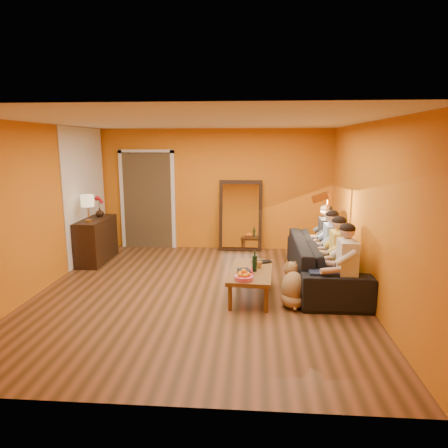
# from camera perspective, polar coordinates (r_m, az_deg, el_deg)

# --- Properties ---
(room_shell) EXTENTS (5.00, 5.50, 2.60)m
(room_shell) POSITION_cam_1_polar(r_m,az_deg,el_deg) (6.35, -3.24, 2.47)
(room_shell) COLOR brown
(room_shell) RESTS_ON ground
(white_accent) EXTENTS (0.02, 1.90, 2.58)m
(white_accent) POSITION_cam_1_polar(r_m,az_deg,el_deg) (8.35, -19.17, 4.01)
(white_accent) COLOR white
(white_accent) RESTS_ON wall_left
(doorway_recess) EXTENTS (1.06, 0.30, 2.10)m
(doorway_recess) POSITION_cam_1_polar(r_m,az_deg,el_deg) (9.07, -10.64, 3.40)
(doorway_recess) COLOR #3F2D19
(doorway_recess) RESTS_ON floor
(door_jamb_left) EXTENTS (0.08, 0.06, 2.20)m
(door_jamb_left) POSITION_cam_1_polar(r_m,az_deg,el_deg) (9.12, -14.31, 3.29)
(door_jamb_left) COLOR white
(door_jamb_left) RESTS_ON wall_back
(door_jamb_right) EXTENTS (0.08, 0.06, 2.20)m
(door_jamb_right) POSITION_cam_1_polar(r_m,az_deg,el_deg) (8.82, -7.26, 3.29)
(door_jamb_right) COLOR white
(door_jamb_right) RESTS_ON wall_back
(door_header) EXTENTS (1.22, 0.06, 0.08)m
(door_header) POSITION_cam_1_polar(r_m,az_deg,el_deg) (8.87, -11.10, 10.15)
(door_header) COLOR white
(door_header) RESTS_ON wall_back
(mirror_frame) EXTENTS (0.92, 0.27, 1.51)m
(mirror_frame) POSITION_cam_1_polar(r_m,az_deg,el_deg) (8.62, 2.38, 1.22)
(mirror_frame) COLOR black
(mirror_frame) RESTS_ON floor
(mirror_glass) EXTENTS (0.78, 0.21, 1.35)m
(mirror_glass) POSITION_cam_1_polar(r_m,az_deg,el_deg) (8.58, 2.37, 1.18)
(mirror_glass) COLOR white
(mirror_glass) RESTS_ON mirror_frame
(sideboard) EXTENTS (0.44, 1.18, 0.85)m
(sideboard) POSITION_cam_1_polar(r_m,az_deg,el_deg) (8.22, -17.75, -2.21)
(sideboard) COLOR black
(sideboard) RESTS_ON floor
(table_lamp) EXTENTS (0.24, 0.24, 0.51)m
(table_lamp) POSITION_cam_1_polar(r_m,az_deg,el_deg) (7.82, -18.87, 2.12)
(table_lamp) COLOR beige
(table_lamp) RESTS_ON sideboard
(sofa) EXTENTS (2.54, 0.99, 0.74)m
(sofa) POSITION_cam_1_polar(r_m,az_deg,el_deg) (6.81, 14.10, -5.28)
(sofa) COLOR black
(sofa) RESTS_ON floor
(coffee_table) EXTENTS (0.70, 1.26, 0.42)m
(coffee_table) POSITION_cam_1_polar(r_m,az_deg,el_deg) (6.12, 3.87, -8.45)
(coffee_table) COLOR brown
(coffee_table) RESTS_ON floor
(floor_lamp) EXTENTS (0.36, 0.32, 1.44)m
(floor_lamp) POSITION_cam_1_polar(r_m,az_deg,el_deg) (7.20, 14.38, -1.51)
(floor_lamp) COLOR #CE893C
(floor_lamp) RESTS_ON floor
(dog) EXTENTS (0.48, 0.62, 0.64)m
(dog) POSITION_cam_1_polar(r_m,az_deg,el_deg) (5.83, 9.89, -8.46)
(dog) COLOR #9F8247
(dog) RESTS_ON floor
(person_far_left) EXTENTS (0.70, 0.44, 1.22)m
(person_far_left) POSITION_cam_1_polar(r_m,az_deg,el_deg) (5.83, 17.12, -5.82)
(person_far_left) COLOR beige
(person_far_left) RESTS_ON sofa
(person_mid_left) EXTENTS (0.70, 0.44, 1.22)m
(person_mid_left) POSITION_cam_1_polar(r_m,az_deg,el_deg) (6.34, 16.04, -4.36)
(person_mid_left) COLOR #E5C54C
(person_mid_left) RESTS_ON sofa
(person_mid_right) EXTENTS (0.70, 0.44, 1.22)m
(person_mid_right) POSITION_cam_1_polar(r_m,az_deg,el_deg) (6.86, 15.12, -3.12)
(person_mid_right) COLOR #92AFE2
(person_mid_right) RESTS_ON sofa
(person_far_right) EXTENTS (0.70, 0.44, 1.22)m
(person_far_right) POSITION_cam_1_polar(r_m,az_deg,el_deg) (7.39, 14.34, -2.05)
(person_far_right) COLOR #2E2E33
(person_far_right) RESTS_ON sofa
(fruit_bowl) EXTENTS (0.26, 0.26, 0.16)m
(fruit_bowl) POSITION_cam_1_polar(r_m,az_deg,el_deg) (5.60, 2.84, -7.21)
(fruit_bowl) COLOR #E4507C
(fruit_bowl) RESTS_ON coffee_table
(wine_bottle) EXTENTS (0.07, 0.07, 0.31)m
(wine_bottle) POSITION_cam_1_polar(r_m,az_deg,el_deg) (5.95, 4.40, -5.32)
(wine_bottle) COLOR black
(wine_bottle) RESTS_ON coffee_table
(tumbler) EXTENTS (0.12, 0.12, 0.10)m
(tumbler) POSITION_cam_1_polar(r_m,az_deg,el_deg) (6.15, 5.04, -5.82)
(tumbler) COLOR #B27F3F
(tumbler) RESTS_ON coffee_table
(laptop) EXTENTS (0.38, 0.32, 0.03)m
(laptop) POSITION_cam_1_polar(r_m,az_deg,el_deg) (6.38, 5.55, -5.52)
(laptop) COLOR black
(laptop) RESTS_ON coffee_table
(book_lower) EXTENTS (0.21, 0.25, 0.02)m
(book_lower) POSITION_cam_1_polar(r_m,az_deg,el_deg) (5.86, 2.11, -7.06)
(book_lower) COLOR black
(book_lower) RESTS_ON coffee_table
(book_mid) EXTENTS (0.19, 0.27, 0.02)m
(book_mid) POSITION_cam_1_polar(r_m,az_deg,el_deg) (5.86, 2.21, -6.84)
(book_mid) COLOR red
(book_mid) RESTS_ON book_lower
(book_upper) EXTENTS (0.23, 0.27, 0.02)m
(book_upper) POSITION_cam_1_polar(r_m,az_deg,el_deg) (5.84, 2.11, -6.71)
(book_upper) COLOR black
(book_upper) RESTS_ON book_mid
(vase) EXTENTS (0.17, 0.17, 0.17)m
(vase) POSITION_cam_1_polar(r_m,az_deg,el_deg) (8.35, -17.33, 1.61)
(vase) COLOR black
(vase) RESTS_ON sideboard
(flowers) EXTENTS (0.17, 0.17, 0.42)m
(flowers) POSITION_cam_1_polar(r_m,az_deg,el_deg) (8.31, -17.43, 3.26)
(flowers) COLOR red
(flowers) RESTS_ON vase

